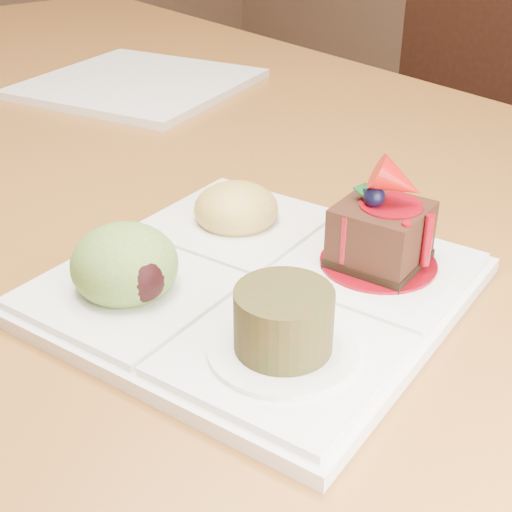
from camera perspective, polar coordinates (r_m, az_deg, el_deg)
dining_table at (r=0.95m, az=-12.48°, el=5.99°), size 1.00×1.80×0.75m
chair_right at (r=1.71m, az=15.13°, el=10.98°), size 0.44×0.44×0.95m
sampler_plate at (r=0.54m, az=-0.54°, el=-1.14°), size 0.36×0.36×0.11m
second_plate at (r=1.09m, az=-9.37°, el=13.45°), size 0.38×0.38×0.01m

